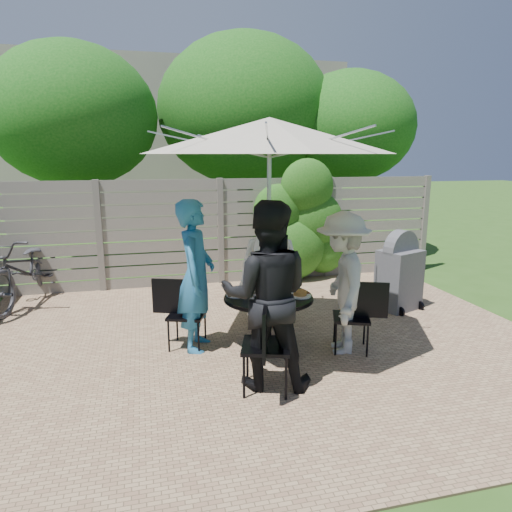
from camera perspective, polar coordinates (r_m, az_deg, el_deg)
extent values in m
plane|color=#2E531A|center=(5.39, 1.15, -11.97)|extent=(60.00, 60.00, 0.00)
cube|color=tan|center=(5.83, -0.15, -9.90)|extent=(7.00, 6.00, 0.02)
cube|color=gray|center=(7.94, -4.46, 3.02)|extent=(8.00, 0.10, 1.85)
ellipsoid|color=#1B5814|center=(8.15, 5.49, 3.07)|extent=(1.20, 0.70, 1.80)
cube|color=#9F9085|center=(16.78, -9.82, 13.28)|extent=(10.00, 6.00, 5.00)
ellipsoid|color=#134F12|center=(9.83, -21.89, 15.97)|extent=(3.20, 3.20, 2.72)
ellipsoid|color=#134F12|center=(10.52, -1.42, 17.70)|extent=(3.80, 3.80, 3.23)
ellipsoid|color=#134F12|center=(10.55, 11.67, 15.54)|extent=(2.80, 2.80, 2.38)
cylinder|color=black|center=(5.24, 1.56, -5.11)|extent=(1.25, 1.25, 0.03)
cylinder|color=black|center=(5.34, 1.54, -8.42)|extent=(0.07, 0.07, 0.65)
cylinder|color=black|center=(5.46, 1.52, -11.42)|extent=(0.54, 0.54, 0.04)
cylinder|color=silver|center=(5.09, 1.60, 1.30)|extent=(0.05, 0.05, 2.49)
cone|color=#BCB39C|center=(4.99, 1.69, 14.81)|extent=(3.37, 3.37, 0.38)
cube|color=black|center=(6.21, 1.76, -4.44)|extent=(0.54, 0.54, 0.03)
cube|color=black|center=(6.35, 1.97, -1.97)|extent=(0.18, 0.39, 0.42)
imported|color=white|center=(5.99, 1.76, -1.17)|extent=(0.91, 0.73, 1.63)
cube|color=black|center=(5.41, -8.64, -7.27)|extent=(0.52, 0.52, 0.03)
cube|color=black|center=(5.40, -10.79, -4.95)|extent=(0.39, 0.16, 0.41)
imported|color=teal|center=(5.25, -7.52, -2.51)|extent=(0.59, 0.74, 1.76)
cube|color=black|center=(4.41, 1.26, -11.18)|extent=(0.56, 0.56, 0.04)
cube|color=black|center=(4.11, 1.14, -9.30)|extent=(0.17, 0.44, 0.46)
imported|color=black|center=(4.36, 1.33, -5.03)|extent=(1.05, 0.92, 1.84)
cube|color=black|center=(5.38, 11.81, -7.54)|extent=(0.52, 0.52, 0.03)
cube|color=black|center=(5.33, 14.09, -5.34)|extent=(0.39, 0.17, 0.41)
imported|color=beige|center=(5.24, 10.71, -3.40)|extent=(0.88, 1.18, 1.63)
cylinder|color=white|center=(5.57, 1.65, -3.79)|extent=(0.26, 0.26, 0.01)
cylinder|color=#A67030|center=(5.56, 1.65, -3.47)|extent=(0.15, 0.15, 0.05)
cylinder|color=white|center=(5.25, -2.38, -4.84)|extent=(0.26, 0.26, 0.01)
cylinder|color=#A67030|center=(5.24, -2.38, -4.50)|extent=(0.15, 0.15, 0.05)
cylinder|color=white|center=(4.89, 1.47, -6.16)|extent=(0.26, 0.26, 0.01)
cylinder|color=#A67030|center=(4.88, 1.47, -5.81)|extent=(0.15, 0.15, 0.05)
cylinder|color=white|center=(5.23, 5.52, -4.94)|extent=(0.26, 0.26, 0.01)
cylinder|color=#A67030|center=(5.22, 5.53, -4.60)|extent=(0.15, 0.15, 0.05)
cylinder|color=silver|center=(5.12, -1.37, -4.54)|extent=(0.07, 0.07, 0.14)
cylinder|color=silver|center=(4.96, 2.72, -5.12)|extent=(0.07, 0.07, 0.14)
cylinder|color=silver|center=(5.31, 4.40, -3.94)|extent=(0.07, 0.07, 0.14)
cylinder|color=#59280C|center=(5.26, 0.93, -3.97)|extent=(0.09, 0.09, 0.16)
cylinder|color=#C6B293|center=(5.42, 2.68, -3.68)|extent=(0.08, 0.08, 0.12)
imported|color=#333338|center=(7.73, -26.82, -1.49)|extent=(1.21, 2.17, 1.08)
cube|color=#545459|center=(6.97, 17.42, -2.90)|extent=(0.70, 0.63, 0.89)
cylinder|color=#545459|center=(6.87, 17.67, 0.68)|extent=(0.61, 0.38, 0.59)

